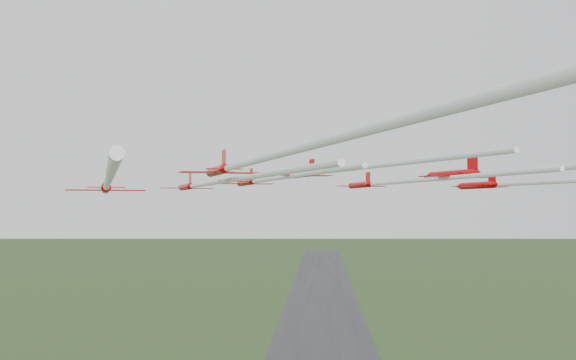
{
  "coord_description": "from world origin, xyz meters",
  "views": [
    {
      "loc": [
        -0.32,
        -99.11,
        50.53
      ],
      "look_at": [
        -5.38,
        -2.19,
        54.53
      ],
      "focal_mm": 40.0,
      "sensor_mm": 36.0,
      "label": 1
    }
  ],
  "objects_px": {
    "jet_row2_right": "(395,182)",
    "jet_row4_right": "(543,168)",
    "jet_row3_left": "(107,184)",
    "jet_row3_mid": "(338,170)",
    "jet_row3_right": "(522,183)",
    "jet_row4_left": "(259,160)",
    "jet_row2_left": "(211,183)",
    "jet_lead": "(266,180)"
  },
  "relations": [
    {
      "from": "jet_row4_left",
      "to": "jet_row4_right",
      "type": "xyz_separation_m",
      "value": [
        28.47,
        12.95,
        -0.08
      ]
    },
    {
      "from": "jet_row4_left",
      "to": "jet_row4_right",
      "type": "bearing_deg",
      "value": 4.17
    },
    {
      "from": "jet_row4_right",
      "to": "jet_row3_left",
      "type": "bearing_deg",
      "value": 161.55
    },
    {
      "from": "jet_row3_mid",
      "to": "jet_row3_right",
      "type": "xyz_separation_m",
      "value": [
        25.11,
        6.41,
        -1.53
      ]
    },
    {
      "from": "jet_row2_right",
      "to": "jet_row4_right",
      "type": "distance_m",
      "value": 28.67
    },
    {
      "from": "jet_lead",
      "to": "jet_row2_left",
      "type": "distance_m",
      "value": 21.39
    },
    {
      "from": "jet_lead",
      "to": "jet_row3_mid",
      "type": "xyz_separation_m",
      "value": [
        11.05,
        -20.17,
        0.36
      ]
    },
    {
      "from": "jet_lead",
      "to": "jet_row2_left",
      "type": "xyz_separation_m",
      "value": [
        -5.36,
        -20.67,
        -1.31
      ]
    },
    {
      "from": "jet_lead",
      "to": "jet_row3_right",
      "type": "relative_size",
      "value": 1.28
    },
    {
      "from": "jet_row2_right",
      "to": "jet_row3_mid",
      "type": "xyz_separation_m",
      "value": [
        -8.6,
        -11.32,
        1.16
      ]
    },
    {
      "from": "jet_row3_left",
      "to": "jet_row3_mid",
      "type": "height_order",
      "value": "jet_row3_mid"
    },
    {
      "from": "jet_row3_mid",
      "to": "jet_row4_right",
      "type": "height_order",
      "value": "jet_row3_mid"
    },
    {
      "from": "jet_lead",
      "to": "jet_row2_right",
      "type": "xyz_separation_m",
      "value": [
        19.65,
        -8.85,
        -0.8
      ]
    },
    {
      "from": "jet_lead",
      "to": "jet_row2_right",
      "type": "relative_size",
      "value": 1.07
    },
    {
      "from": "jet_row2_right",
      "to": "jet_row3_mid",
      "type": "distance_m",
      "value": 14.27
    },
    {
      "from": "jet_row4_left",
      "to": "jet_row4_right",
      "type": "distance_m",
      "value": 31.28
    },
    {
      "from": "jet_row2_left",
      "to": "jet_row3_mid",
      "type": "distance_m",
      "value": 16.5
    },
    {
      "from": "jet_row2_left",
      "to": "jet_row3_mid",
      "type": "height_order",
      "value": "jet_row3_mid"
    },
    {
      "from": "jet_row2_right",
      "to": "jet_row4_left",
      "type": "height_order",
      "value": "jet_row4_left"
    },
    {
      "from": "jet_row3_left",
      "to": "jet_row4_right",
      "type": "height_order",
      "value": "jet_row4_right"
    },
    {
      "from": "jet_row2_right",
      "to": "jet_row4_right",
      "type": "bearing_deg",
      "value": -83.65
    },
    {
      "from": "jet_row2_left",
      "to": "jet_row4_left",
      "type": "relative_size",
      "value": 0.94
    },
    {
      "from": "jet_row3_left",
      "to": "jet_row4_right",
      "type": "xyz_separation_m",
      "value": [
        44.4,
        5.1,
        1.77
      ]
    },
    {
      "from": "jet_row4_right",
      "to": "jet_row3_right",
      "type": "bearing_deg",
      "value": 53.7
    },
    {
      "from": "jet_row3_mid",
      "to": "jet_row4_right",
      "type": "distance_m",
      "value": 25.5
    },
    {
      "from": "jet_row3_right",
      "to": "jet_lead",
      "type": "bearing_deg",
      "value": 137.09
    },
    {
      "from": "jet_row2_left",
      "to": "jet_row4_right",
      "type": "relative_size",
      "value": 1.06
    },
    {
      "from": "jet_row3_mid",
      "to": "jet_row4_left",
      "type": "height_order",
      "value": "jet_row3_mid"
    },
    {
      "from": "jet_row4_right",
      "to": "jet_row4_left",
      "type": "bearing_deg",
      "value": 179.45
    },
    {
      "from": "jet_row3_left",
      "to": "jet_row3_mid",
      "type": "xyz_separation_m",
      "value": [
        23.48,
        19.66,
        2.49
      ]
    },
    {
      "from": "jet_row2_left",
      "to": "jet_row2_right",
      "type": "distance_m",
      "value": 27.67
    },
    {
      "from": "jet_row2_left",
      "to": "jet_row4_left",
      "type": "bearing_deg",
      "value": -94.11
    },
    {
      "from": "jet_row3_right",
      "to": "jet_row3_mid",
      "type": "bearing_deg",
      "value": 172.24
    },
    {
      "from": "jet_row2_right",
      "to": "jet_row4_right",
      "type": "height_order",
      "value": "jet_row4_right"
    },
    {
      "from": "jet_row3_left",
      "to": "jet_row3_mid",
      "type": "distance_m",
      "value": 30.73
    },
    {
      "from": "jet_row2_left",
      "to": "jet_row4_right",
      "type": "height_order",
      "value": "jet_row4_right"
    },
    {
      "from": "jet_row4_left",
      "to": "jet_row2_right",
      "type": "bearing_deg",
      "value": 47.13
    },
    {
      "from": "jet_lead",
      "to": "jet_row3_mid",
      "type": "bearing_deg",
      "value": -81.88
    },
    {
      "from": "jet_row2_left",
      "to": "jet_row4_right",
      "type": "distance_m",
      "value": 39.9
    },
    {
      "from": "jet_row3_left",
      "to": "jet_row4_left",
      "type": "xyz_separation_m",
      "value": [
        15.93,
        -7.85,
        1.85
      ]
    },
    {
      "from": "jet_row3_left",
      "to": "jet_row3_mid",
      "type": "relative_size",
      "value": 1.29
    },
    {
      "from": "jet_row2_left",
      "to": "jet_row4_left",
      "type": "xyz_separation_m",
      "value": [
        8.85,
        -27.01,
        1.02
      ]
    }
  ]
}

